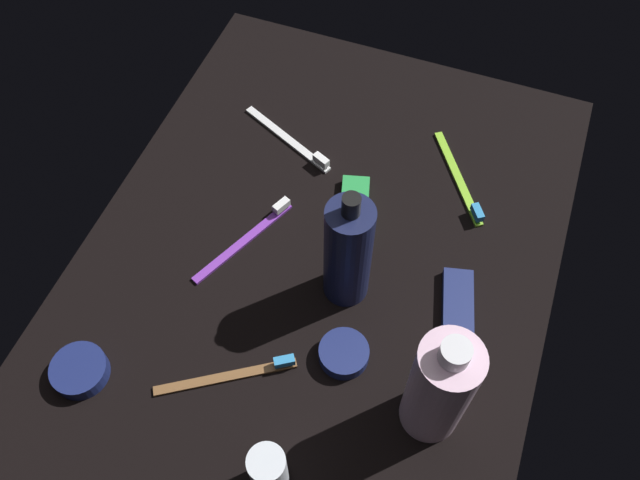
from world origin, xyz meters
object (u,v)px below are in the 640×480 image
(toothbrush_brown, at_px, (234,374))
(cream_tin_right, at_px, (80,370))
(bodywash_bottle, at_px, (440,388))
(lotion_bottle, at_px, (348,252))
(toothbrush_purple, at_px, (249,235))
(toothbrush_lime, at_px, (461,182))
(toothbrush_white, at_px, (292,141))
(snack_bar_green, at_px, (354,207))
(snack_bar_navy, at_px, (458,305))
(cream_tin_left, at_px, (344,353))
(deodorant_stick, at_px, (268,471))

(toothbrush_brown, height_order, cream_tin_right, same)
(bodywash_bottle, bearing_deg, lotion_bottle, -130.65)
(toothbrush_purple, bearing_deg, lotion_bottle, 79.96)
(toothbrush_purple, height_order, toothbrush_lime, same)
(lotion_bottle, distance_m, toothbrush_purple, 0.18)
(toothbrush_white, distance_m, toothbrush_brown, 0.38)
(toothbrush_white, relative_size, snack_bar_green, 1.62)
(toothbrush_white, distance_m, snack_bar_navy, 0.36)
(bodywash_bottle, relative_size, cream_tin_left, 3.14)
(toothbrush_purple, relative_size, toothbrush_lime, 1.09)
(cream_tin_left, bearing_deg, lotion_bottle, -162.25)
(deodorant_stick, bearing_deg, cream_tin_right, -97.63)
(toothbrush_lime, bearing_deg, cream_tin_right, -39.32)
(deodorant_stick, relative_size, snack_bar_green, 0.84)
(toothbrush_white, bearing_deg, cream_tin_right, -13.79)
(cream_tin_left, bearing_deg, cream_tin_right, -65.67)
(toothbrush_purple, height_order, toothbrush_brown, same)
(deodorant_stick, bearing_deg, toothbrush_brown, -137.89)
(toothbrush_lime, distance_m, snack_bar_navy, 0.21)
(snack_bar_navy, distance_m, cream_tin_left, 0.17)
(lotion_bottle, bearing_deg, snack_bar_green, -166.43)
(toothbrush_brown, distance_m, cream_tin_left, 0.14)
(deodorant_stick, xyz_separation_m, snack_bar_green, (-0.39, -0.03, -0.04))
(toothbrush_white, height_order, cream_tin_right, same)
(toothbrush_purple, bearing_deg, cream_tin_right, -24.10)
(toothbrush_white, xyz_separation_m, toothbrush_brown, (0.38, 0.07, 0.00))
(lotion_bottle, bearing_deg, snack_bar_navy, 98.25)
(snack_bar_navy, bearing_deg, toothbrush_brown, -65.44)
(toothbrush_lime, height_order, snack_bar_navy, toothbrush_lime)
(snack_bar_green, height_order, cream_tin_right, cream_tin_right)
(deodorant_stick, bearing_deg, toothbrush_lime, 168.34)
(bodywash_bottle, bearing_deg, toothbrush_white, -137.42)
(cream_tin_left, bearing_deg, toothbrush_purple, -123.68)
(toothbrush_brown, xyz_separation_m, snack_bar_navy, (-0.19, 0.24, 0.00))
(cream_tin_right, bearing_deg, lotion_bottle, 130.65)
(snack_bar_navy, relative_size, cream_tin_right, 1.48)
(toothbrush_lime, height_order, toothbrush_white, same)
(snack_bar_green, relative_size, cream_tin_left, 1.62)
(toothbrush_purple, distance_m, toothbrush_white, 0.18)
(cream_tin_left, bearing_deg, toothbrush_lime, 167.14)
(lotion_bottle, bearing_deg, deodorant_stick, 0.45)
(snack_bar_green, bearing_deg, toothbrush_purple, -67.50)
(toothbrush_brown, bearing_deg, lotion_bottle, 152.07)
(lotion_bottle, distance_m, snack_bar_green, 0.15)
(deodorant_stick, distance_m, cream_tin_left, 0.18)
(cream_tin_left, bearing_deg, bodywash_bottle, 74.16)
(bodywash_bottle, relative_size, toothbrush_lime, 1.29)
(bodywash_bottle, height_order, toothbrush_white, bodywash_bottle)
(cream_tin_right, bearing_deg, toothbrush_brown, 109.51)
(lotion_bottle, relative_size, toothbrush_brown, 1.30)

